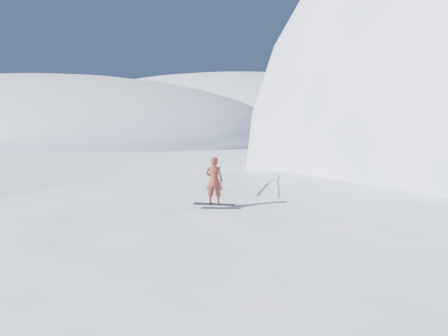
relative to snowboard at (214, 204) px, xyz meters
name	(u,v)px	position (x,y,z in m)	size (l,w,h in m)	color
ground	(289,275)	(2.43, 0.69, -2.41)	(400.00, 400.00, 0.00)	white
near_ridge	(327,250)	(3.43, 3.69, -2.41)	(36.00, 28.00, 4.80)	white
far_ridge_a	(33,137)	(-67.57, 60.69, -2.41)	(120.00, 70.00, 28.00)	white
far_ridge_c	(225,130)	(-37.57, 110.69, -2.41)	(140.00, 90.00, 36.00)	white
wind_bumps	(284,253)	(1.87, 2.81, -2.41)	(16.00, 14.40, 1.00)	white
snowboard	(214,204)	(0.00, 0.00, 0.00)	(1.41, 0.26, 0.02)	black
snowboarder	(214,180)	(0.00, 0.00, 0.80)	(0.58, 0.38, 1.58)	maroon
vapor_plume	(53,146)	(-43.73, 40.75, -2.41)	(9.48, 7.59, 6.64)	white
board_tracks	(272,182)	(0.88, 4.94, 0.01)	(1.34, 5.99, 0.04)	silver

